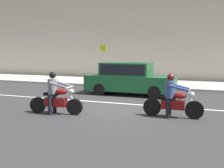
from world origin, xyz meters
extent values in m
plane|color=#2C2C2C|center=(0.00, 0.00, 0.00)|extent=(80.00, 80.00, 0.00)
cube|color=#A8A399|center=(0.00, 8.00, 0.07)|extent=(40.00, 4.40, 0.14)
cube|color=silver|center=(0.75, 0.90, 0.00)|extent=(18.00, 0.14, 0.01)
cylinder|color=black|center=(-0.93, -1.73, 0.30)|extent=(0.61, 0.20, 0.60)
cylinder|color=black|center=(-2.39, -1.92, 0.30)|extent=(0.61, 0.20, 0.60)
cylinder|color=silver|center=(-1.05, -1.75, 0.66)|extent=(0.36, 0.10, 0.78)
cube|color=maroon|center=(-1.66, -1.83, 0.44)|extent=(0.84, 0.38, 0.32)
ellipsoid|color=maroon|center=(-1.44, -1.80, 0.84)|extent=(0.51, 0.30, 0.22)
cube|color=black|center=(-1.84, -1.85, 0.74)|extent=(0.55, 0.30, 0.10)
cylinder|color=silver|center=(-1.11, -1.76, 1.02)|extent=(0.13, 0.70, 0.04)
sphere|color=silver|center=(-1.03, -1.75, 0.88)|extent=(0.17, 0.17, 0.17)
cylinder|color=silver|center=(-1.98, -1.71, 0.32)|extent=(0.70, 0.16, 0.07)
cylinder|color=black|center=(-1.77, -2.05, 0.36)|extent=(0.17, 0.17, 0.72)
cylinder|color=black|center=(-1.82, -1.65, 0.36)|extent=(0.17, 0.17, 0.72)
cylinder|color=slate|center=(-1.78, -1.84, 1.02)|extent=(0.38, 0.38, 0.56)
cylinder|color=slate|center=(-1.41, -2.02, 1.10)|extent=(0.71, 0.18, 0.26)
cylinder|color=slate|center=(-1.47, -1.58, 1.10)|extent=(0.71, 0.18, 0.26)
sphere|color=tan|center=(-1.76, -1.84, 1.42)|extent=(0.20, 0.20, 0.20)
sphere|color=black|center=(-1.76, -1.84, 1.45)|extent=(0.25, 0.25, 0.25)
cylinder|color=black|center=(3.22, -0.84, 0.32)|extent=(0.64, 0.13, 0.64)
cylinder|color=black|center=(1.75, -0.85, 0.32)|extent=(0.64, 0.13, 0.64)
cylinder|color=silver|center=(3.10, -0.84, 0.66)|extent=(0.35, 0.06, 0.75)
cube|color=maroon|center=(2.48, -0.84, 0.46)|extent=(0.81, 0.29, 0.32)
ellipsoid|color=maroon|center=(2.70, -0.84, 0.78)|extent=(0.48, 0.25, 0.22)
cube|color=black|center=(2.30, -0.85, 0.68)|extent=(0.52, 0.25, 0.10)
cylinder|color=silver|center=(3.04, -0.84, 1.00)|extent=(0.05, 0.70, 0.04)
sphere|color=silver|center=(3.12, -0.84, 0.86)|extent=(0.17, 0.17, 0.17)
cylinder|color=silver|center=(2.18, -0.69, 0.34)|extent=(0.70, 0.08, 0.07)
cylinder|color=black|center=(2.35, -1.05, 0.33)|extent=(0.15, 0.15, 0.66)
cylinder|color=black|center=(2.34, -0.65, 0.33)|extent=(0.15, 0.15, 0.66)
cylinder|color=navy|center=(2.36, -0.85, 0.98)|extent=(0.34, 0.34, 0.59)
cylinder|color=navy|center=(2.70, -1.06, 1.08)|extent=(0.69, 0.10, 0.24)
cylinder|color=navy|center=(2.70, -0.62, 1.08)|extent=(0.69, 0.10, 0.24)
sphere|color=tan|center=(2.38, -0.85, 1.39)|extent=(0.20, 0.20, 0.20)
sphere|color=#510F0F|center=(2.38, -0.85, 1.42)|extent=(0.25, 0.25, 0.25)
cube|color=#164C28|center=(-0.33, 3.42, 0.64)|extent=(4.70, 1.76, 0.80)
cube|color=#164C28|center=(-0.57, 3.42, 1.38)|extent=(2.59, 1.62, 0.68)
cube|color=black|center=(-0.57, 3.42, 1.38)|extent=(2.38, 1.65, 0.54)
cylinder|color=black|center=(1.12, 3.42, 0.32)|extent=(0.64, 1.82, 0.64)
cylinder|color=black|center=(-1.79, 3.42, 0.32)|extent=(0.64, 1.82, 0.64)
cylinder|color=gray|center=(-3.41, 7.10, 1.47)|extent=(0.08, 0.08, 2.66)
cube|color=yellow|center=(-3.41, 7.07, 2.55)|extent=(0.44, 0.03, 0.44)
camera|label=1|loc=(3.74, -10.31, 2.33)|focal=43.23mm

